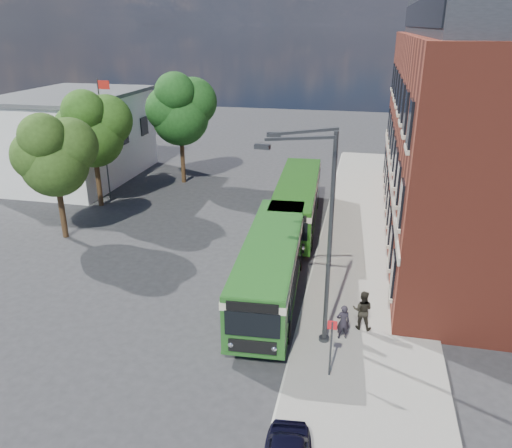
# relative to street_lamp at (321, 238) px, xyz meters

# --- Properties ---
(ground) EXTENTS (120.00, 120.00, 0.00)m
(ground) POSITION_rel_street_lamp_xyz_m (-4.84, 2.00, -4.79)
(ground) COLOR #2C2C2E
(ground) RESTS_ON ground
(pavement) EXTENTS (6.00, 48.00, 0.15)m
(pavement) POSITION_rel_street_lamp_xyz_m (2.16, 10.00, -4.72)
(pavement) COLOR gray
(pavement) RESTS_ON ground
(kerb_line) EXTENTS (0.12, 48.00, 0.01)m
(kerb_line) POSITION_rel_street_lamp_xyz_m (-0.89, 10.00, -4.79)
(kerb_line) COLOR beige
(kerb_line) RESTS_ON ground
(brick_office) EXTENTS (12.10, 26.00, 14.20)m
(brick_office) POSITION_rel_street_lamp_xyz_m (9.16, 14.00, 2.18)
(brick_office) COLOR maroon
(brick_office) RESTS_ON ground
(white_building) EXTENTS (9.40, 13.40, 7.30)m
(white_building) POSITION_rel_street_lamp_xyz_m (-22.84, 20.00, -1.13)
(white_building) COLOR white
(white_building) RESTS_ON ground
(flagpole) EXTENTS (0.95, 0.10, 9.00)m
(flagpole) POSITION_rel_street_lamp_xyz_m (-17.29, 15.00, 0.15)
(flagpole) COLOR #333538
(flagpole) RESTS_ON ground
(street_lamp) EXTENTS (2.96, 2.38, 9.00)m
(street_lamp) POSITION_rel_street_lamp_xyz_m (0.00, 0.00, 0.00)
(street_lamp) COLOR #333538
(street_lamp) RESTS_ON ground
(bus_stop_sign) EXTENTS (0.35, 0.08, 2.52)m
(bus_stop_sign) POSITION_rel_street_lamp_xyz_m (0.76, -2.20, -3.28)
(bus_stop_sign) COLOR #333538
(bus_stop_sign) RESTS_ON ground
(bus_front) EXTENTS (3.28, 11.74, 3.02)m
(bus_front) POSITION_rel_street_lamp_xyz_m (-2.59, 3.53, -2.96)
(bus_front) COLOR #256020
(bus_front) RESTS_ON ground
(bus_rear) EXTENTS (3.26, 12.27, 3.02)m
(bus_rear) POSITION_rel_street_lamp_xyz_m (-2.73, 13.26, -2.96)
(bus_rear) COLOR #1F5414
(bus_rear) RESTS_ON ground
(pedestrian_a) EXTENTS (0.66, 0.53, 1.58)m
(pedestrian_a) POSITION_rel_street_lamp_xyz_m (1.09, 0.33, -3.85)
(pedestrian_a) COLOR black
(pedestrian_a) RESTS_ON pavement
(pedestrian_b) EXTENTS (0.95, 0.78, 1.81)m
(pedestrian_b) POSITION_rel_street_lamp_xyz_m (1.86, 1.27, -3.74)
(pedestrian_b) COLOR black
(pedestrian_b) RESTS_ON pavement
(tree_left) EXTENTS (4.69, 4.45, 7.91)m
(tree_left) POSITION_rel_street_lamp_xyz_m (-16.65, 7.84, 0.58)
(tree_left) COLOR #382414
(tree_left) RESTS_ON ground
(tree_mid) EXTENTS (5.05, 4.80, 8.53)m
(tree_mid) POSITION_rel_street_lamp_xyz_m (-17.41, 13.74, 1.00)
(tree_mid) COLOR #382414
(tree_mid) RESTS_ON ground
(tree_right) EXTENTS (5.44, 5.17, 9.18)m
(tree_right) POSITION_rel_street_lamp_xyz_m (-13.43, 20.66, 1.44)
(tree_right) COLOR #382414
(tree_right) RESTS_ON ground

